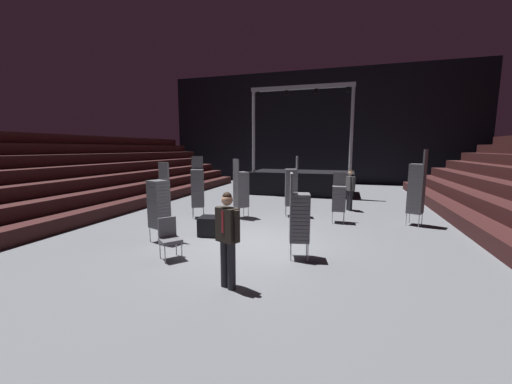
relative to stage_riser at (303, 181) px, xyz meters
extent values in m
cube|color=#515459|center=(0.00, -9.28, -0.75)|extent=(22.00, 30.00, 0.10)
cube|color=black|center=(0.00, 5.72, 3.30)|extent=(22.00, 0.30, 8.00)
cube|color=black|center=(-6.12, -8.28, -0.47)|extent=(0.75, 24.00, 0.45)
cube|color=black|center=(-6.88, -8.28, -0.02)|extent=(0.75, 24.00, 0.45)
cube|color=black|center=(-7.62, -8.28, 0.43)|extent=(0.75, 24.00, 0.45)
cube|color=black|center=(-8.38, -8.28, 0.88)|extent=(0.75, 24.00, 0.45)
cube|color=black|center=(-9.12, -8.28, 1.33)|extent=(0.75, 24.00, 0.45)
cube|color=black|center=(-9.88, -8.28, 1.78)|extent=(0.75, 24.00, 0.45)
cube|color=black|center=(-10.62, -8.28, 2.23)|extent=(0.75, 24.00, 0.45)
cube|color=black|center=(6.12, -8.28, -0.47)|extent=(0.75, 24.00, 0.45)
cube|color=black|center=(0.00, 0.03, -0.09)|extent=(5.50, 2.94, 1.22)
cylinder|color=#9EA0A8|center=(-2.50, -1.19, 2.67)|extent=(0.16, 0.16, 4.30)
cylinder|color=#9EA0A8|center=(2.50, -1.19, 2.67)|extent=(0.16, 0.16, 4.30)
cube|color=#9EA0A8|center=(0.00, -1.19, 4.82)|extent=(5.20, 0.20, 0.20)
cylinder|color=black|center=(-2.25, -1.19, 4.60)|extent=(0.18, 0.18, 0.22)
cylinder|color=black|center=(-0.75, -1.19, 4.60)|extent=(0.18, 0.18, 0.22)
cylinder|color=black|center=(0.75, -1.19, 4.60)|extent=(0.18, 0.18, 0.22)
cylinder|color=black|center=(2.25, -1.19, 4.60)|extent=(0.18, 0.18, 0.22)
cylinder|color=black|center=(0.46, -12.08, -0.27)|extent=(0.15, 0.15, 0.87)
cylinder|color=black|center=(0.29, -12.00, -0.27)|extent=(0.15, 0.15, 0.87)
cube|color=silver|center=(0.35, -12.10, 0.47)|extent=(0.21, 0.17, 0.61)
cube|color=black|center=(0.38, -12.04, 0.47)|extent=(0.46, 0.38, 0.61)
cube|color=maroon|center=(0.33, -12.15, 0.55)|extent=(0.06, 0.03, 0.39)
cylinder|color=black|center=(0.59, -12.14, 0.49)|extent=(0.13, 0.13, 0.56)
cylinder|color=black|center=(0.16, -11.94, 0.49)|extent=(0.13, 0.13, 0.56)
sphere|color=tan|center=(0.38, -12.04, 0.92)|extent=(0.20, 0.20, 0.20)
sphere|color=black|center=(0.38, -12.04, 0.98)|extent=(0.17, 0.17, 0.17)
cylinder|color=#B2B5BA|center=(-1.26, -6.44, -0.50)|extent=(0.02, 0.02, 0.40)
cylinder|color=#B2B5BA|center=(-0.99, -6.71, -0.50)|extent=(0.02, 0.02, 0.40)
cylinder|color=#B2B5BA|center=(-1.53, -6.71, -0.50)|extent=(0.02, 0.02, 0.40)
cylinder|color=#B2B5BA|center=(-1.26, -6.98, -0.50)|extent=(0.02, 0.02, 0.40)
cube|color=#4C4C51|center=(-1.26, -6.71, -0.26)|extent=(0.62, 0.62, 0.08)
cube|color=#4C4C51|center=(-1.26, -6.71, -0.17)|extent=(0.62, 0.62, 0.08)
cube|color=#4C4C51|center=(-1.26, -6.71, -0.09)|extent=(0.62, 0.62, 0.08)
cube|color=#4C4C51|center=(-1.26, -6.71, 0.00)|extent=(0.62, 0.62, 0.08)
cube|color=#4C4C51|center=(-1.26, -6.71, 0.08)|extent=(0.62, 0.62, 0.08)
cube|color=#4C4C51|center=(-1.26, -6.71, 0.17)|extent=(0.62, 0.62, 0.08)
cube|color=#4C4C51|center=(-1.26, -6.71, 0.25)|extent=(0.62, 0.62, 0.08)
cube|color=#4C4C51|center=(-1.26, -6.71, 0.34)|extent=(0.62, 0.62, 0.08)
cube|color=#4C4C51|center=(-1.26, -6.71, 0.42)|extent=(0.62, 0.62, 0.08)
cube|color=#4C4C51|center=(-1.26, -6.71, 0.51)|extent=(0.62, 0.62, 0.08)
cube|color=#4C4C51|center=(-1.26, -6.71, 0.59)|extent=(0.62, 0.62, 0.08)
cube|color=#4C4C51|center=(-1.26, -6.71, 0.68)|extent=(0.62, 0.62, 0.08)
cube|color=#4C4C51|center=(-1.26, -6.71, 0.76)|extent=(0.62, 0.62, 0.08)
cube|color=#4C4C51|center=(-1.26, -6.71, 0.85)|extent=(0.62, 0.62, 0.08)
cube|color=#4C4C51|center=(-1.26, -6.71, 0.93)|extent=(0.62, 0.62, 0.08)
cube|color=#4C4C51|center=(-1.40, -6.85, 1.21)|extent=(0.32, 0.32, 0.46)
cylinder|color=#B2B5BA|center=(4.29, -6.18, -0.50)|extent=(0.02, 0.02, 0.40)
cylinder|color=#B2B5BA|center=(4.45, -5.83, -0.50)|extent=(0.02, 0.02, 0.40)
cylinder|color=#B2B5BA|center=(4.64, -6.34, -0.50)|extent=(0.02, 0.02, 0.40)
cylinder|color=#B2B5BA|center=(4.79, -5.99, -0.50)|extent=(0.02, 0.02, 0.40)
cube|color=#4C4C51|center=(4.54, -6.08, -0.26)|extent=(0.58, 0.58, 0.08)
cube|color=#4C4C51|center=(4.54, -6.08, -0.17)|extent=(0.58, 0.58, 0.08)
cube|color=#4C4C51|center=(4.54, -6.08, -0.09)|extent=(0.58, 0.58, 0.08)
cube|color=#4C4C51|center=(4.54, -6.08, 0.00)|extent=(0.58, 0.58, 0.08)
cube|color=#4C4C51|center=(4.54, -6.08, 0.08)|extent=(0.58, 0.58, 0.08)
cube|color=#4C4C51|center=(4.54, -6.08, 0.17)|extent=(0.58, 0.58, 0.08)
cube|color=#4C4C51|center=(4.54, -6.08, 0.25)|extent=(0.58, 0.58, 0.08)
cube|color=#4C4C51|center=(4.54, -6.08, 0.34)|extent=(0.58, 0.58, 0.08)
cube|color=#4C4C51|center=(4.54, -6.08, 0.42)|extent=(0.58, 0.58, 0.08)
cube|color=#4C4C51|center=(4.54, -6.08, 0.51)|extent=(0.58, 0.58, 0.08)
cube|color=#4C4C51|center=(4.54, -6.08, 0.59)|extent=(0.58, 0.58, 0.08)
cube|color=#4C4C51|center=(4.54, -6.08, 0.68)|extent=(0.58, 0.58, 0.08)
cube|color=#4C4C51|center=(4.54, -6.08, 0.76)|extent=(0.58, 0.58, 0.08)
cube|color=#4C4C51|center=(4.54, -6.08, 0.85)|extent=(0.58, 0.58, 0.08)
cube|color=#4C4C51|center=(4.54, -6.08, 0.93)|extent=(0.58, 0.58, 0.08)
cube|color=#4C4C51|center=(4.54, -6.08, 1.02)|extent=(0.58, 0.58, 0.08)
cube|color=#4C4C51|center=(4.54, -6.08, 1.10)|extent=(0.58, 0.58, 0.08)
cube|color=#4C4C51|center=(4.54, -6.08, 1.19)|extent=(0.58, 0.58, 0.08)
cube|color=#4C4C51|center=(4.54, -6.08, 1.27)|extent=(0.58, 0.58, 0.08)
cube|color=#4C4C51|center=(4.72, -6.17, 1.55)|extent=(0.21, 0.39, 0.46)
cylinder|color=#B2B5BA|center=(0.28, -6.15, -0.50)|extent=(0.02, 0.02, 0.40)
cylinder|color=#B2B5BA|center=(0.19, -5.78, -0.50)|extent=(0.02, 0.02, 0.40)
cylinder|color=#B2B5BA|center=(0.65, -6.06, -0.50)|extent=(0.02, 0.02, 0.40)
cylinder|color=#B2B5BA|center=(0.55, -5.69, -0.50)|extent=(0.02, 0.02, 0.40)
cube|color=#4C4C51|center=(0.42, -5.92, -0.26)|extent=(0.54, 0.54, 0.08)
cube|color=#4C4C51|center=(0.42, -5.92, -0.17)|extent=(0.54, 0.54, 0.08)
cube|color=#4C4C51|center=(0.42, -5.92, -0.09)|extent=(0.54, 0.54, 0.08)
cube|color=#4C4C51|center=(0.42, -5.92, 0.00)|extent=(0.54, 0.54, 0.08)
cube|color=#4C4C51|center=(0.42, -5.92, 0.08)|extent=(0.54, 0.54, 0.08)
cube|color=#4C4C51|center=(0.42, -5.92, 0.17)|extent=(0.54, 0.54, 0.08)
cube|color=#4C4C51|center=(0.42, -5.92, 0.25)|extent=(0.54, 0.54, 0.08)
cube|color=#4C4C51|center=(0.42, -5.92, 0.34)|extent=(0.54, 0.54, 0.08)
cube|color=#4C4C51|center=(0.42, -5.92, 0.42)|extent=(0.54, 0.54, 0.08)
cube|color=#4C4C51|center=(0.42, -5.92, 0.51)|extent=(0.54, 0.54, 0.08)
cube|color=#4C4C51|center=(0.42, -5.92, 0.59)|extent=(0.54, 0.54, 0.08)
cube|color=#4C4C51|center=(0.42, -5.92, 0.68)|extent=(0.54, 0.54, 0.08)
cube|color=#4C4C51|center=(0.42, -5.92, 0.76)|extent=(0.54, 0.54, 0.08)
cube|color=#4C4C51|center=(0.42, -5.92, 0.85)|extent=(0.54, 0.54, 0.08)
cube|color=#4C4C51|center=(0.42, -5.92, 0.93)|extent=(0.54, 0.54, 0.08)
cube|color=#4C4C51|center=(0.42, -5.92, 1.02)|extent=(0.54, 0.54, 0.08)
cube|color=#4C4C51|center=(0.61, -5.87, 1.29)|extent=(0.15, 0.40, 0.46)
cylinder|color=#B2B5BA|center=(2.33, -6.60, -0.50)|extent=(0.02, 0.02, 0.40)
cylinder|color=#B2B5BA|center=(1.95, -6.62, -0.50)|extent=(0.02, 0.02, 0.40)
cylinder|color=#B2B5BA|center=(2.32, -6.23, -0.50)|extent=(0.02, 0.02, 0.40)
cylinder|color=#B2B5BA|center=(1.94, -6.24, -0.50)|extent=(0.02, 0.02, 0.40)
cube|color=#4C4C51|center=(2.14, -6.42, -0.26)|extent=(0.46, 0.46, 0.08)
cube|color=#4C4C51|center=(2.14, -6.42, -0.17)|extent=(0.46, 0.46, 0.08)
cube|color=#4C4C51|center=(2.14, -6.42, -0.09)|extent=(0.46, 0.46, 0.08)
cube|color=#4C4C51|center=(2.14, -6.42, 0.00)|extent=(0.46, 0.46, 0.08)
cube|color=#4C4C51|center=(2.14, -6.42, 0.08)|extent=(0.46, 0.46, 0.08)
cube|color=#4C4C51|center=(2.14, -6.42, 0.17)|extent=(0.46, 0.46, 0.08)
cube|color=#4C4C51|center=(2.14, -6.42, 0.25)|extent=(0.46, 0.46, 0.08)
cube|color=#4C4C51|center=(2.14, -6.42, 0.34)|extent=(0.46, 0.46, 0.08)
cube|color=#4C4C51|center=(2.14, -6.42, 0.42)|extent=(0.46, 0.46, 0.08)
cube|color=#4C4C51|center=(2.14, -6.42, 0.51)|extent=(0.46, 0.46, 0.08)
cube|color=#4C4C51|center=(2.13, -6.23, 0.78)|extent=(0.41, 0.07, 0.46)
cylinder|color=#B2B5BA|center=(1.52, -9.95, -0.50)|extent=(0.02, 0.02, 0.40)
cylinder|color=#B2B5BA|center=(1.60, -10.32, -0.50)|extent=(0.02, 0.02, 0.40)
cylinder|color=#B2B5BA|center=(1.15, -10.03, -0.50)|extent=(0.02, 0.02, 0.40)
cylinder|color=#B2B5BA|center=(1.23, -10.40, -0.50)|extent=(0.02, 0.02, 0.40)
cube|color=#4C4C51|center=(1.37, -10.18, -0.26)|extent=(0.52, 0.52, 0.08)
cube|color=#4C4C51|center=(1.37, -10.18, -0.17)|extent=(0.52, 0.52, 0.08)
cube|color=#4C4C51|center=(1.37, -10.18, -0.09)|extent=(0.52, 0.52, 0.08)
cube|color=#4C4C51|center=(1.37, -10.18, 0.00)|extent=(0.52, 0.52, 0.08)
cube|color=#4C4C51|center=(1.37, -10.18, 0.08)|extent=(0.52, 0.52, 0.08)
cube|color=#4C4C51|center=(1.37, -10.18, 0.17)|extent=(0.52, 0.52, 0.08)
cube|color=#4C4C51|center=(1.37, -10.18, 0.25)|extent=(0.52, 0.52, 0.08)
cube|color=#4C4C51|center=(1.37, -10.18, 0.34)|extent=(0.52, 0.52, 0.08)
cube|color=#4C4C51|center=(1.37, -10.18, 0.42)|extent=(0.52, 0.52, 0.08)
cube|color=#4C4C51|center=(1.37, -10.18, 0.51)|extent=(0.52, 0.52, 0.08)
cube|color=#4C4C51|center=(1.37, -10.18, 0.59)|extent=(0.52, 0.52, 0.08)
cube|color=#4C4C51|center=(1.37, -10.18, 0.68)|extent=(0.52, 0.52, 0.08)
cube|color=#4C4C51|center=(1.37, -10.18, 0.76)|extent=(0.52, 0.52, 0.08)
cube|color=#4C4C51|center=(1.18, -10.22, 1.04)|extent=(0.13, 0.41, 0.46)
cylinder|color=#B2B5BA|center=(-2.53, -7.22, -0.50)|extent=(0.02, 0.02, 0.40)
cylinder|color=#B2B5BA|center=(-2.87, -7.38, -0.50)|extent=(0.02, 0.02, 0.40)
cylinder|color=#B2B5BA|center=(-2.68, -6.88, -0.50)|extent=(0.02, 0.02, 0.40)
cylinder|color=#B2B5BA|center=(-3.03, -7.04, -0.50)|extent=(0.02, 0.02, 0.40)
cube|color=#4C4C51|center=(-2.78, -7.13, -0.26)|extent=(0.58, 0.58, 0.08)
cube|color=#4C4C51|center=(-2.78, -7.13, -0.17)|extent=(0.58, 0.58, 0.08)
cube|color=#4C4C51|center=(-2.78, -7.13, -0.09)|extent=(0.58, 0.58, 0.08)
cube|color=#4C4C51|center=(-2.78, -7.13, 0.00)|extent=(0.58, 0.58, 0.08)
cube|color=#4C4C51|center=(-2.78, -7.13, 0.08)|extent=(0.58, 0.58, 0.08)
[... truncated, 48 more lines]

